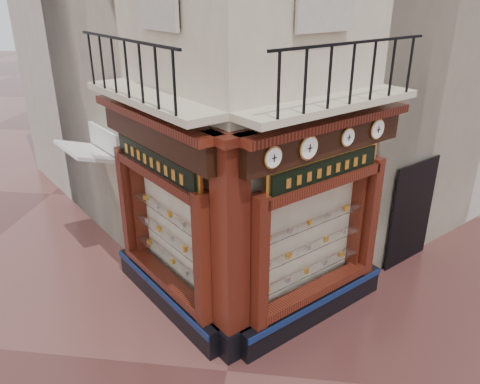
% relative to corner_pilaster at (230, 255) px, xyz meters
% --- Properties ---
extents(ground, '(80.00, 80.00, 0.00)m').
position_rel_corner_pilaster_xyz_m(ground, '(0.00, -0.50, -1.95)').
color(ground, '#472421').
rests_on(ground, ground).
extents(neighbour_left, '(11.31, 11.31, 11.00)m').
position_rel_corner_pilaster_xyz_m(neighbour_left, '(-2.47, 8.13, 3.55)').
color(neighbour_left, beige).
rests_on(neighbour_left, ground).
extents(neighbour_right, '(11.31, 11.31, 11.00)m').
position_rel_corner_pilaster_xyz_m(neighbour_right, '(2.47, 8.13, 3.55)').
color(neighbour_right, beige).
rests_on(neighbour_right, ground).
extents(shopfront_left, '(2.86, 2.86, 3.98)m').
position_rel_corner_pilaster_xyz_m(shopfront_left, '(-1.41, 1.07, 0.03)').
color(shopfront_left, black).
rests_on(shopfront_left, ground).
extents(shopfront_right, '(2.86, 2.86, 3.98)m').
position_rel_corner_pilaster_xyz_m(shopfront_right, '(1.41, 1.07, 0.03)').
color(shopfront_right, black).
rests_on(shopfront_right, ground).
extents(corner_pilaster, '(0.85, 0.85, 3.98)m').
position_rel_corner_pilaster_xyz_m(corner_pilaster, '(0.00, 0.00, 0.00)').
color(corner_pilaster, black).
rests_on(corner_pilaster, ground).
extents(balcony, '(5.94, 2.97, 1.03)m').
position_rel_corner_pilaster_xyz_m(balcony, '(0.00, 0.99, 2.27)').
color(balcony, beige).
rests_on(balcony, ground).
extents(clock_a, '(0.28, 0.28, 0.35)m').
position_rel_corner_pilaster_xyz_m(clock_a, '(0.63, 0.02, 1.67)').
color(clock_a, '#AB7D39').
rests_on(clock_a, ground).
extents(clock_b, '(0.32, 0.32, 0.40)m').
position_rel_corner_pilaster_xyz_m(clock_b, '(1.14, 0.54, 1.67)').
color(clock_b, '#AB7D39').
rests_on(clock_b, ground).
extents(clock_c, '(0.26, 0.26, 0.32)m').
position_rel_corner_pilaster_xyz_m(clock_c, '(1.78, 1.18, 1.67)').
color(clock_c, '#AB7D39').
rests_on(clock_c, ground).
extents(clock_d, '(0.30, 0.30, 0.37)m').
position_rel_corner_pilaster_xyz_m(clock_d, '(2.33, 1.73, 1.67)').
color(clock_d, '#AB7D39').
rests_on(clock_d, ground).
extents(awning, '(1.73, 1.73, 0.35)m').
position_rel_corner_pilaster_xyz_m(awning, '(-3.68, 2.97, -1.95)').
color(awning, silver).
rests_on(awning, ground).
extents(signboard_left, '(2.08, 2.08, 0.56)m').
position_rel_corner_pilaster_xyz_m(signboard_left, '(-1.46, 1.01, 1.15)').
color(signboard_left, gold).
rests_on(signboard_left, ground).
extents(signboard_right, '(1.90, 1.90, 0.51)m').
position_rel_corner_pilaster_xyz_m(signboard_right, '(1.46, 1.01, 1.15)').
color(signboard_right, gold).
rests_on(signboard_right, ground).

